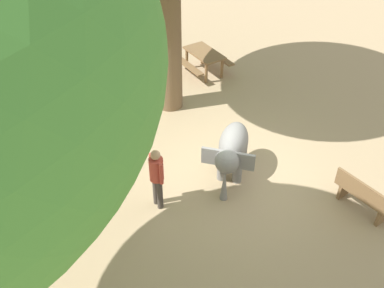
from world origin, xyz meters
The scene contains 5 objects.
ground_plane centered at (0.00, 0.00, 0.00)m, with size 60.00×60.00×0.00m, color tan.
elephant centered at (0.01, -0.01, 0.82)m, with size 1.87×1.25×1.29m.
person_handler centered at (-1.29, 1.57, 0.95)m, with size 0.40×0.38×1.62m.
wooden_bench centered at (-0.77, -3.06, 0.47)m, with size 1.27×1.28×0.88m.
picnic_table_near centered at (5.13, 1.32, 0.59)m, with size 2.10×2.10×0.78m.
Camera 1 is at (-8.46, -0.30, 7.60)m, focal length 41.80 mm.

